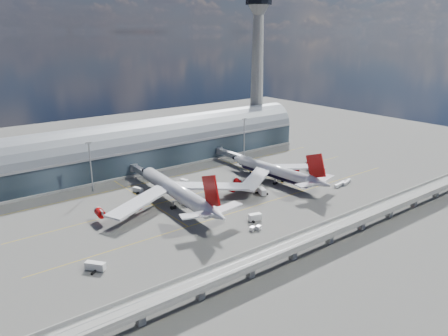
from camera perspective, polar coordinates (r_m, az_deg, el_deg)
ground at (r=209.32m, az=1.86°, el=-4.27°), size 500.00×500.00×0.00m
taxi_lines at (r=225.67m, az=-1.71°, el=-2.63°), size 200.00×80.12×0.01m
terminal at (r=267.68m, az=-8.79°, el=2.93°), size 200.00×30.00×28.00m
control_tower at (r=314.03m, az=4.37°, el=12.65°), size 19.00×19.00×103.00m
guideway at (r=171.94m, az=13.70°, el=-7.86°), size 220.00×8.50×7.20m
floodlight_mast_left at (r=226.93m, az=-17.02°, el=0.33°), size 3.00×0.70×25.70m
floodlight_mast_right at (r=276.27m, az=2.65°, el=4.05°), size 3.00×0.70×25.70m
airliner_left at (r=201.52m, az=-6.04°, el=-3.14°), size 75.30×79.14×24.10m
airliner_right at (r=234.62m, az=6.86°, el=-0.49°), size 66.28×69.28×21.98m
jet_bridge_left at (r=238.11m, az=-10.54°, el=-0.53°), size 4.40×28.00×7.25m
jet_bridge_right at (r=267.43m, az=1.01°, el=1.75°), size 4.40×32.00×7.25m
service_truck_0 at (r=157.14m, az=-16.46°, el=-12.18°), size 6.12×6.89×2.89m
service_truck_1 at (r=187.53m, az=4.05°, el=-6.44°), size 5.87×3.84×3.13m
service_truck_2 at (r=235.27m, az=11.21°, el=-1.69°), size 9.29×4.84×3.24m
service_truck_3 at (r=217.40m, az=4.94°, el=-3.03°), size 4.76×7.06×3.18m
service_truck_4 at (r=231.70m, az=-5.23°, el=-1.80°), size 3.16×5.02×2.70m
service_truck_5 at (r=223.48m, az=-11.19°, el=-2.82°), size 3.73×5.61×2.53m
cargo_train_0 at (r=179.15m, az=4.12°, el=-7.86°), size 5.38×3.05×1.74m
cargo_train_1 at (r=240.82m, az=15.74°, el=-1.80°), size 9.11×4.14×1.52m
cargo_train_2 at (r=236.05m, az=14.91°, el=-2.10°), size 10.11×3.43×1.67m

